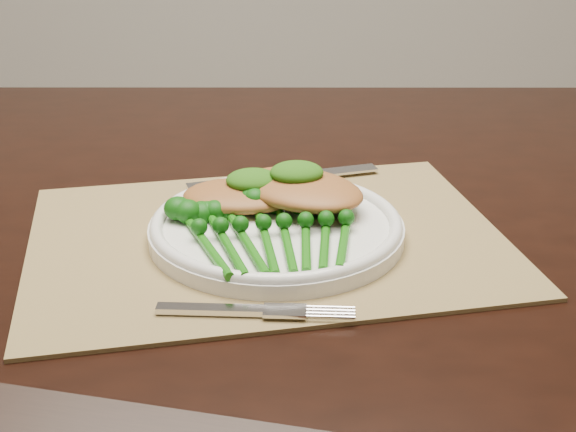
{
  "coord_description": "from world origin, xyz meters",
  "views": [
    {
      "loc": [
        0.06,
        -0.95,
        1.11
      ],
      "look_at": [
        0.07,
        -0.22,
        0.78
      ],
      "focal_mm": 50.0,
      "sensor_mm": 36.0,
      "label": 1
    }
  ],
  "objects_px": {
    "placemat": "(267,238)",
    "chicken_fillet_left": "(240,196)",
    "dinner_plate": "(276,227)",
    "broccolini_bundle": "(276,240)"
  },
  "relations": [
    {
      "from": "placemat",
      "to": "chicken_fillet_left",
      "type": "height_order",
      "value": "chicken_fillet_left"
    },
    {
      "from": "dinner_plate",
      "to": "broccolini_bundle",
      "type": "xyz_separation_m",
      "value": [
        -0.0,
        -0.05,
        0.01
      ]
    },
    {
      "from": "placemat",
      "to": "chicken_fillet_left",
      "type": "relative_size",
      "value": 3.9
    },
    {
      "from": "dinner_plate",
      "to": "chicken_fillet_left",
      "type": "relative_size",
      "value": 2.12
    },
    {
      "from": "dinner_plate",
      "to": "placemat",
      "type": "bearing_deg",
      "value": 170.42
    },
    {
      "from": "chicken_fillet_left",
      "to": "broccolini_bundle",
      "type": "relative_size",
      "value": 0.63
    },
    {
      "from": "placemat",
      "to": "dinner_plate",
      "type": "xyz_separation_m",
      "value": [
        0.01,
        -0.0,
        0.01
      ]
    },
    {
      "from": "dinner_plate",
      "to": "broccolini_bundle",
      "type": "bearing_deg",
      "value": -90.67
    },
    {
      "from": "chicken_fillet_left",
      "to": "dinner_plate",
      "type": "bearing_deg",
      "value": -46.94
    },
    {
      "from": "placemat",
      "to": "dinner_plate",
      "type": "relative_size",
      "value": 1.84
    }
  ]
}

